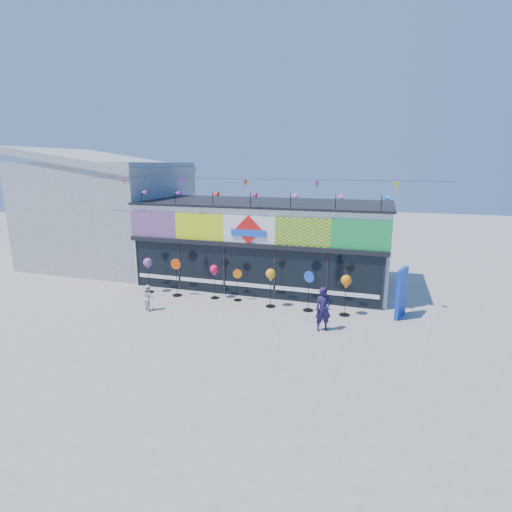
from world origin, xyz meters
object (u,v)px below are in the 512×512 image
at_px(spinner_5, 309,290).
at_px(adult_man, 323,309).
at_px(spinner_2, 214,272).
at_px(spinner_1, 176,276).
at_px(spinner_0, 148,265).
at_px(spinner_3, 238,284).
at_px(spinner_6, 346,283).
at_px(spinner_4, 271,276).
at_px(blue_sign, 401,293).
at_px(child, 148,297).

relative_size(spinner_5, adult_man, 1.04).
relative_size(spinner_2, spinner_5, 0.92).
height_order(spinner_1, spinner_2, spinner_1).
relative_size(spinner_0, adult_man, 1.02).
bearing_deg(spinner_3, spinner_6, -4.75).
distance_m(spinner_0, spinner_4, 5.98).
bearing_deg(spinner_3, spinner_2, -179.01).
xyz_separation_m(spinner_2, spinner_4, (2.69, -0.30, 0.09)).
height_order(spinner_2, adult_man, adult_man).
relative_size(spinner_2, spinner_6, 0.93).
xyz_separation_m(blue_sign, child, (-9.92, -2.29, -0.46)).
bearing_deg(blue_sign, spinner_6, -148.60).
relative_size(blue_sign, spinner_0, 1.20).
relative_size(spinner_2, child, 1.44).
height_order(spinner_0, adult_man, spinner_0).
bearing_deg(spinner_4, blue_sign, 4.52).
relative_size(spinner_5, child, 1.57).
bearing_deg(spinner_5, spinner_0, 178.78).
xyz_separation_m(spinner_6, child, (-7.82, -1.81, -0.80)).
bearing_deg(spinner_0, adult_man, -13.31).
distance_m(spinner_2, adult_man, 5.60).
relative_size(spinner_1, spinner_5, 1.03).
height_order(spinner_3, spinner_5, spinner_5).
xyz_separation_m(spinner_0, adult_man, (8.46, -2.00, -0.51)).
height_order(spinner_1, adult_man, spinner_1).
xyz_separation_m(spinner_1, child, (-0.24, -1.99, -0.38)).
bearing_deg(spinner_2, child, -132.98).
bearing_deg(blue_sign, spinner_1, -159.65).
bearing_deg(spinner_5, spinner_3, 174.46).
xyz_separation_m(spinner_3, adult_man, (4.07, -2.15, 0.06)).
height_order(spinner_4, spinner_6, spinner_6).
bearing_deg(spinner_2, spinner_6, -3.67).
height_order(blue_sign, spinner_4, blue_sign).
height_order(blue_sign, spinner_3, blue_sign).
bearing_deg(blue_sign, spinner_2, -160.66).
height_order(blue_sign, spinner_0, blue_sign).
distance_m(blue_sign, spinner_2, 7.89).
height_order(blue_sign, spinner_5, blue_sign).
bearing_deg(spinner_6, blue_sign, 12.84).
bearing_deg(child, spinner_4, -129.04).
bearing_deg(blue_sign, spinner_4, -156.92).
bearing_deg(adult_man, spinner_5, 88.67).
xyz_separation_m(spinner_5, adult_man, (0.86, -1.84, -0.08)).
bearing_deg(blue_sign, spinner_0, -160.21).
xyz_separation_m(spinner_0, child, (1.25, -2.05, -0.79)).
xyz_separation_m(blue_sign, spinner_5, (-3.58, -0.40, -0.10)).
relative_size(blue_sign, spinner_6, 1.19).
relative_size(spinner_1, spinner_2, 1.12).
distance_m(spinner_3, child, 3.83).
height_order(spinner_2, spinner_6, spinner_6).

